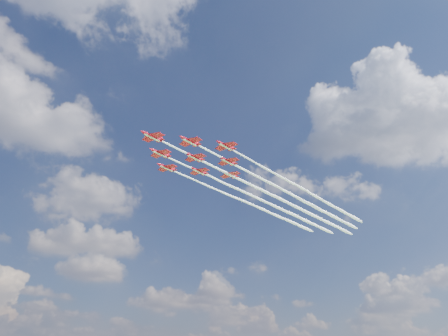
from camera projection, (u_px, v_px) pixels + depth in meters
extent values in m
cylinder|color=red|center=(152.00, 137.00, 144.53)|extent=(6.86, 3.82, 0.98)
cone|color=red|center=(142.00, 132.00, 141.39)|extent=(2.02, 1.62, 0.98)
cone|color=red|center=(162.00, 141.00, 147.47)|extent=(1.58, 1.36, 0.89)
ellipsoid|color=black|center=(148.00, 134.00, 143.43)|extent=(2.01, 1.50, 0.63)
cube|color=red|center=(153.00, 137.00, 144.82)|extent=(5.96, 8.60, 0.12)
cube|color=red|center=(160.00, 141.00, 147.03)|extent=(2.45, 3.42, 0.11)
cube|color=red|center=(161.00, 139.00, 147.48)|extent=(1.34, 0.70, 1.60)
cube|color=silver|center=(152.00, 138.00, 144.34)|extent=(6.38, 3.48, 0.11)
cylinder|color=red|center=(190.00, 141.00, 147.59)|extent=(6.86, 3.82, 0.98)
cone|color=red|center=(181.00, 137.00, 144.46)|extent=(2.02, 1.62, 0.98)
cone|color=red|center=(198.00, 146.00, 150.54)|extent=(1.58, 1.36, 0.89)
ellipsoid|color=black|center=(186.00, 138.00, 146.50)|extent=(2.01, 1.50, 0.63)
cube|color=red|center=(191.00, 142.00, 147.88)|extent=(5.96, 8.60, 0.12)
cube|color=red|center=(197.00, 145.00, 150.10)|extent=(2.45, 3.42, 0.11)
cube|color=red|center=(197.00, 143.00, 150.55)|extent=(1.34, 0.70, 1.60)
cube|color=silver|center=(190.00, 143.00, 147.41)|extent=(6.38, 3.48, 0.11)
cylinder|color=red|center=(160.00, 153.00, 156.02)|extent=(6.86, 3.82, 0.98)
cone|color=red|center=(151.00, 149.00, 152.89)|extent=(2.02, 1.62, 0.98)
cone|color=red|center=(168.00, 157.00, 158.97)|extent=(1.58, 1.36, 0.89)
ellipsoid|color=black|center=(156.00, 151.00, 154.93)|extent=(2.01, 1.50, 0.63)
cube|color=red|center=(161.00, 154.00, 156.32)|extent=(5.96, 8.60, 0.12)
cube|color=red|center=(167.00, 157.00, 158.53)|extent=(2.45, 3.42, 0.11)
cube|color=red|center=(168.00, 155.00, 158.98)|extent=(1.34, 0.70, 1.60)
cube|color=silver|center=(160.00, 154.00, 155.84)|extent=(6.38, 3.48, 0.11)
cylinder|color=red|center=(226.00, 146.00, 150.65)|extent=(6.86, 3.82, 0.98)
cone|color=red|center=(217.00, 141.00, 147.52)|extent=(2.02, 1.62, 0.98)
cone|color=red|center=(233.00, 150.00, 153.60)|extent=(1.58, 1.36, 0.89)
ellipsoid|color=black|center=(222.00, 143.00, 149.56)|extent=(2.01, 1.50, 0.63)
cube|color=red|center=(226.00, 146.00, 150.95)|extent=(5.96, 8.60, 0.12)
cube|color=red|center=(232.00, 149.00, 153.16)|extent=(2.45, 3.42, 0.11)
cube|color=red|center=(232.00, 148.00, 153.61)|extent=(1.34, 0.70, 1.60)
cube|color=silver|center=(226.00, 147.00, 150.47)|extent=(6.38, 3.48, 0.11)
cylinder|color=red|center=(195.00, 157.00, 159.08)|extent=(6.86, 3.82, 0.98)
cone|color=red|center=(186.00, 153.00, 155.95)|extent=(2.02, 1.62, 0.98)
cone|color=red|center=(202.00, 161.00, 162.03)|extent=(1.58, 1.36, 0.89)
ellipsoid|color=black|center=(191.00, 155.00, 157.99)|extent=(2.01, 1.50, 0.63)
cube|color=red|center=(195.00, 158.00, 159.38)|extent=(5.96, 8.60, 0.12)
cube|color=red|center=(201.00, 161.00, 161.59)|extent=(2.45, 3.42, 0.11)
cube|color=red|center=(201.00, 159.00, 162.04)|extent=(1.34, 0.70, 1.60)
cube|color=silver|center=(195.00, 158.00, 158.90)|extent=(6.38, 3.48, 0.11)
cylinder|color=red|center=(167.00, 168.00, 167.51)|extent=(6.86, 3.82, 0.98)
cone|color=red|center=(158.00, 164.00, 164.38)|extent=(2.02, 1.62, 0.98)
cone|color=red|center=(174.00, 171.00, 170.46)|extent=(1.58, 1.36, 0.89)
ellipsoid|color=black|center=(163.00, 165.00, 166.42)|extent=(2.01, 1.50, 0.63)
cube|color=red|center=(167.00, 168.00, 167.81)|extent=(5.96, 8.60, 0.12)
cube|color=red|center=(173.00, 171.00, 170.02)|extent=(2.45, 3.42, 0.11)
cube|color=red|center=(174.00, 169.00, 170.47)|extent=(1.34, 0.70, 1.60)
cube|color=silver|center=(167.00, 169.00, 167.33)|extent=(6.38, 3.48, 0.11)
cylinder|color=red|center=(228.00, 161.00, 162.15)|extent=(6.86, 3.82, 0.98)
cone|color=red|center=(220.00, 157.00, 159.01)|extent=(2.02, 1.62, 0.98)
cone|color=red|center=(235.00, 165.00, 165.09)|extent=(1.58, 1.36, 0.89)
ellipsoid|color=black|center=(225.00, 159.00, 161.06)|extent=(2.01, 1.50, 0.63)
cube|color=red|center=(229.00, 162.00, 162.44)|extent=(5.96, 8.60, 0.12)
cube|color=red|center=(234.00, 164.00, 164.66)|extent=(2.45, 3.42, 0.11)
cube|color=red|center=(234.00, 163.00, 165.11)|extent=(1.34, 0.70, 1.60)
cube|color=silver|center=(228.00, 162.00, 161.97)|extent=(6.38, 3.48, 0.11)
cylinder|color=red|center=(199.00, 171.00, 170.58)|extent=(6.86, 3.82, 0.98)
cone|color=red|center=(191.00, 168.00, 167.44)|extent=(2.02, 1.62, 0.98)
cone|color=red|center=(206.00, 174.00, 173.52)|extent=(1.58, 1.36, 0.89)
ellipsoid|color=black|center=(196.00, 169.00, 169.49)|extent=(2.01, 1.50, 0.63)
cube|color=red|center=(200.00, 172.00, 170.87)|extent=(5.96, 8.60, 0.12)
cube|color=red|center=(205.00, 174.00, 173.09)|extent=(2.45, 3.42, 0.11)
cube|color=red|center=(205.00, 172.00, 173.54)|extent=(1.34, 0.70, 1.60)
cube|color=silver|center=(199.00, 172.00, 170.40)|extent=(6.38, 3.48, 0.11)
cylinder|color=red|center=(230.00, 175.00, 173.64)|extent=(6.86, 3.82, 0.98)
cone|color=red|center=(223.00, 171.00, 170.51)|extent=(2.02, 1.62, 0.98)
cone|color=red|center=(236.00, 178.00, 176.59)|extent=(1.58, 1.36, 0.89)
ellipsoid|color=black|center=(227.00, 172.00, 172.55)|extent=(2.01, 1.50, 0.63)
cube|color=red|center=(230.00, 175.00, 173.94)|extent=(5.96, 8.60, 0.12)
cube|color=red|center=(235.00, 177.00, 176.15)|extent=(2.45, 3.42, 0.11)
cube|color=red|center=(235.00, 176.00, 176.60)|extent=(1.34, 0.70, 1.60)
cube|color=silver|center=(230.00, 176.00, 173.46)|extent=(6.38, 3.48, 0.11)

